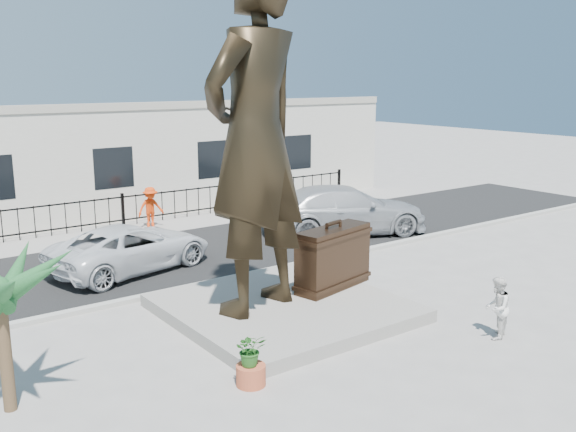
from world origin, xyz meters
name	(u,v)px	position (x,y,z in m)	size (l,w,h in m)	color
ground	(339,328)	(0.00, 0.00, 0.00)	(100.00, 100.00, 0.00)	#9E9991
street	(180,253)	(0.00, 8.00, 0.01)	(40.00, 7.00, 0.01)	black
curb	(236,277)	(0.00, 4.50, 0.06)	(40.00, 0.25, 0.12)	#A5A399
far_sidewalk	(132,230)	(0.00, 12.00, 0.01)	(40.00, 2.50, 0.02)	#9E9991
plinth	(284,308)	(-0.50, 1.50, 0.15)	(5.20, 5.20, 0.30)	gray
fence	(123,211)	(0.00, 12.80, 0.60)	(22.00, 0.10, 1.20)	black
building	(83,159)	(0.00, 17.00, 2.20)	(28.00, 7.00, 4.40)	silver
statue	(255,139)	(-1.24, 1.58, 4.32)	(2.93, 1.92, 8.04)	black
suitcase	(333,258)	(1.18, 1.64, 1.10)	(2.28, 0.72, 1.60)	#332215
tourist	(497,308)	(2.43, -2.48, 0.70)	(0.68, 0.53, 1.41)	white
car_white	(131,248)	(-2.05, 7.10, 0.70)	(2.30, 4.99, 1.39)	silver
car_silver	(345,210)	(6.16, 6.84, 0.89)	(2.47, 6.07, 1.76)	#A7A9AB
worker	(151,208)	(0.71, 11.80, 0.81)	(1.02, 0.59, 1.58)	#EB3C0C
palm_tree	(11,410)	(-7.06, 0.56, 0.00)	(1.80, 1.80, 3.20)	#1D5025
planter	(251,375)	(-3.18, -1.15, 0.20)	(0.56, 0.56, 0.40)	#B85030
shrub	(251,349)	(-3.18, -1.15, 0.72)	(0.58, 0.50, 0.64)	#245D1E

